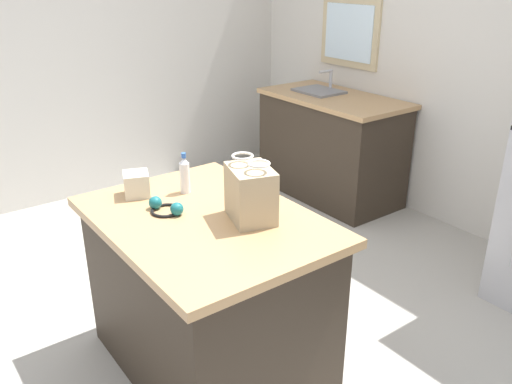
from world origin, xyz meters
TOP-DOWN VIEW (x-y plane):
  - ground at (0.00, 0.00)m, footprint 5.85×5.85m
  - back_wall at (-0.02, 2.26)m, footprint 4.87×0.13m
  - left_wall at (-2.44, 0.00)m, footprint 0.10×4.51m
  - kitchen_island at (0.24, -0.24)m, footprint 1.22×0.89m
  - sink_counter at (-1.06, 1.85)m, footprint 1.31×0.68m
  - shopping_bag at (0.38, -0.08)m, footprint 0.29×0.25m
  - small_box at (-0.19, -0.39)m, footprint 0.17×0.17m
  - bottle at (-0.07, -0.17)m, footprint 0.05×0.05m
  - ear_defenders at (0.08, -0.36)m, footprint 0.19×0.19m

SIDE VIEW (x-z plane):
  - ground at x=0.00m, z-range 0.00..0.00m
  - kitchen_island at x=0.24m, z-range 0.00..0.87m
  - sink_counter at x=-1.06m, z-range -0.08..1.02m
  - ear_defenders at x=0.08m, z-range 0.86..0.92m
  - small_box at x=-0.19m, z-range 0.86..0.99m
  - bottle at x=-0.07m, z-range 0.85..1.07m
  - shopping_bag at x=0.38m, z-range 0.85..1.14m
  - left_wall at x=-2.44m, z-range 0.00..2.65m
  - back_wall at x=-0.02m, z-range 0.00..2.65m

